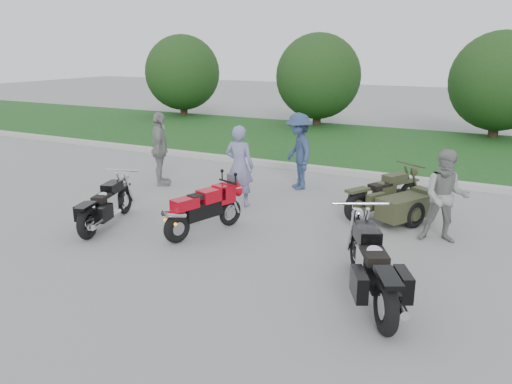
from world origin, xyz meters
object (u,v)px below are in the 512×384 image
at_px(sportbike_red, 203,208).
at_px(person_grey, 446,197).
at_px(person_stripe, 239,166).
at_px(person_denim, 298,151).
at_px(cruiser_left, 105,207).
at_px(cruiser_sidecar, 395,202).
at_px(cruiser_right, 373,270).
at_px(person_back, 160,149).

bearing_deg(sportbike_red, person_grey, 40.40).
distance_m(person_stripe, person_denim, 1.97).
distance_m(cruiser_left, cruiser_sidecar, 5.76).
distance_m(cruiser_right, person_grey, 2.89).
bearing_deg(person_stripe, cruiser_right, 136.38).
bearing_deg(person_stripe, cruiser_sidecar, -175.53).
bearing_deg(cruiser_sidecar, cruiser_left, -119.94).
xyz_separation_m(cruiser_sidecar, person_back, (-5.91, 0.07, 0.53)).
xyz_separation_m(sportbike_red, person_stripe, (-0.26, 1.88, 0.39)).
height_order(person_stripe, person_grey, person_stripe).
height_order(cruiser_right, person_denim, person_denim).
height_order(cruiser_sidecar, person_grey, person_grey).
xyz_separation_m(person_stripe, person_back, (-2.62, 0.60, 0.03)).
xyz_separation_m(person_grey, person_denim, (-3.69, 2.09, 0.09)).
distance_m(person_stripe, person_grey, 4.31).
height_order(cruiser_sidecar, person_back, person_back).
bearing_deg(person_grey, cruiser_left, -170.17).
relative_size(cruiser_right, cruiser_sidecar, 1.11).
bearing_deg(person_grey, cruiser_sidecar, 133.11).
height_order(cruiser_left, person_denim, person_denim).
relative_size(person_denim, person_back, 1.01).
distance_m(cruiser_right, person_stripe, 4.83).
bearing_deg(person_back, cruiser_right, -152.38).
distance_m(cruiser_left, cruiser_right, 5.44).
relative_size(sportbike_red, person_stripe, 0.99).
bearing_deg(person_stripe, person_denim, -112.81).
bearing_deg(cruiser_sidecar, cruiser_right, -53.45).
relative_size(person_stripe, person_denim, 0.96).
bearing_deg(person_stripe, person_back, -17.53).
relative_size(cruiser_sidecar, person_stripe, 1.14).
distance_m(person_stripe, person_back, 2.68).
relative_size(person_grey, person_back, 0.91).
distance_m(cruiser_left, person_stripe, 2.97).
bearing_deg(person_denim, person_stripe, -60.01).
xyz_separation_m(cruiser_right, person_back, (-6.36, 3.62, 0.44)).
bearing_deg(sportbike_red, cruiser_right, -0.16).
bearing_deg(sportbike_red, person_stripe, 115.81).
height_order(person_stripe, person_denim, person_denim).
xyz_separation_m(cruiser_left, cruiser_sidecar, (4.95, 2.94, -0.02)).
bearing_deg(cruiser_left, person_stripe, 40.13).
distance_m(cruiser_sidecar, person_grey, 1.33).
relative_size(sportbike_red, cruiser_left, 0.87).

